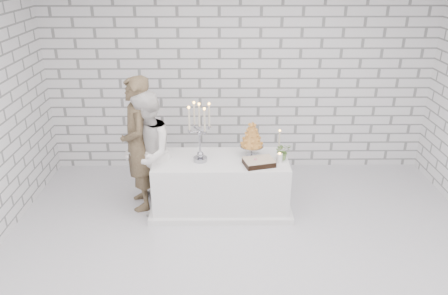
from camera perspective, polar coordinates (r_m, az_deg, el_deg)
ground at (r=5.29m, az=2.91°, el=-14.20°), size 6.00×5.00×0.01m
wall_back at (r=6.91m, az=2.01°, el=8.96°), size 6.00×0.01×3.00m
cake_table at (r=6.04m, az=-0.40°, el=-4.74°), size 1.80×0.80×0.75m
groom at (r=5.99m, az=-11.14°, el=0.41°), size 0.61×0.77×1.86m
bride at (r=5.90m, az=-9.94°, el=-0.79°), size 0.72×0.88×1.68m
candelabra at (r=5.67m, az=-3.19°, el=1.94°), size 0.40×0.40×0.81m
croquembouche at (r=5.87m, az=3.64°, el=1.12°), size 0.41×0.41×0.51m
chocolate_cake at (r=5.71m, az=4.56°, el=-1.92°), size 0.44×0.36×0.08m
pillar_candle at (r=5.81m, az=7.22°, el=-1.37°), size 0.09×0.09×0.12m
extra_taper at (r=6.05m, az=7.20°, el=0.71°), size 0.06×0.06×0.32m
flowers at (r=5.88m, az=7.66°, el=-0.47°), size 0.23×0.21×0.23m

